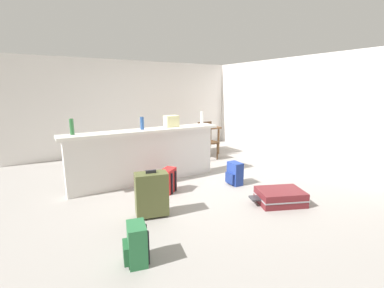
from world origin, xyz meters
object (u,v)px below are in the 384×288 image
object	(u,v)px
bottle_blue	(142,123)
backpack_blue	(235,174)
bottle_green	(72,127)
dining_table	(197,130)
suitcase_flat_maroon	(280,197)
dining_chair_near_partition	(207,138)
suitcase_upright_olive	(152,194)
backpack_red	(168,181)
backpack_green	(136,245)
bottle_white	(202,118)
grocery_bag	(171,121)

from	to	relation	value
bottle_blue	backpack_blue	world-z (taller)	bottle_blue
bottle_green	dining_table	bearing A→B (deg)	22.96
suitcase_flat_maroon	backpack_blue	bearing A→B (deg)	92.74
dining_chair_near_partition	suitcase_upright_olive	distance (m)	3.30
bottle_blue	suitcase_upright_olive	xyz separation A→B (m)	(-0.41, -1.36, -0.80)
backpack_blue	suitcase_upright_olive	size ratio (longest dim) A/B	0.63
dining_table	dining_chair_near_partition	bearing A→B (deg)	-95.30
suitcase_flat_maroon	backpack_red	xyz separation A→B (m)	(-1.27, 1.33, 0.09)
suitcase_flat_maroon	suitcase_upright_olive	distance (m)	1.98
backpack_red	backpack_green	world-z (taller)	same
bottle_green	suitcase_upright_olive	bearing A→B (deg)	-61.64
bottle_green	bottle_blue	size ratio (longest dim) A/B	1.13
dining_chair_near_partition	backpack_blue	size ratio (longest dim) A/B	2.21
bottle_white	dining_chair_near_partition	xyz separation A→B (m)	(0.76, 0.93, -0.64)
bottle_green	backpack_blue	bearing A→B (deg)	-21.79
grocery_bag	backpack_red	size ratio (longest dim) A/B	0.62
dining_table	backpack_green	distance (m)	4.77
suitcase_flat_maroon	suitcase_upright_olive	size ratio (longest dim) A/B	1.33
bottle_white	grocery_bag	xyz separation A→B (m)	(-0.65, 0.09, -0.03)
grocery_bag	suitcase_flat_maroon	distance (m)	2.41
bottle_green	bottle_blue	bearing A→B (deg)	-2.52
grocery_bag	bottle_blue	bearing A→B (deg)	-177.83
dining_chair_near_partition	suitcase_flat_maroon	world-z (taller)	dining_chair_near_partition
dining_table	backpack_blue	bearing A→B (deg)	-105.87
bottle_white	bottle_blue	bearing A→B (deg)	177.14
bottle_blue	suitcase_flat_maroon	distance (m)	2.67
bottle_green	grocery_bag	size ratio (longest dim) A/B	1.00
suitcase_flat_maroon	dining_table	bearing A→B (deg)	79.51
dining_chair_near_partition	backpack_blue	xyz separation A→B (m)	(-0.63, -1.84, -0.31)
backpack_green	suitcase_flat_maroon	bearing A→B (deg)	5.36
grocery_bag	dining_table	bearing A→B (deg)	43.71
backpack_blue	bottle_blue	bearing A→B (deg)	145.04
backpack_green	suitcase_upright_olive	bearing A→B (deg)	58.16
backpack_red	suitcase_upright_olive	size ratio (longest dim) A/B	0.63
grocery_bag	backpack_green	size ratio (longest dim) A/B	0.62
backpack_red	backpack_green	size ratio (longest dim) A/B	1.00
bottle_green	grocery_bag	world-z (taller)	bottle_green
grocery_bag	dining_table	xyz separation A→B (m)	(1.47, 1.41, -0.48)
dining_table	backpack_blue	size ratio (longest dim) A/B	2.62
bottle_white	dining_table	bearing A→B (deg)	61.32
backpack_blue	bottle_green	bearing A→B (deg)	158.21
bottle_blue	suitcase_flat_maroon	xyz separation A→B (m)	(1.44, -2.00, -1.02)
grocery_bag	dining_table	distance (m)	2.09
bottle_white	backpack_red	xyz separation A→B (m)	(-1.09, -0.61, -0.95)
grocery_bag	dining_table	world-z (taller)	grocery_bag
backpack_red	backpack_blue	xyz separation A→B (m)	(1.22, -0.30, 0.00)
suitcase_flat_maroon	backpack_green	world-z (taller)	backpack_green
suitcase_upright_olive	backpack_green	xyz separation A→B (m)	(-0.54, -0.87, -0.13)
bottle_blue	backpack_blue	distance (m)	1.94
dining_table	backpack_green	xyz separation A→B (m)	(-3.03, -3.65, -0.44)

